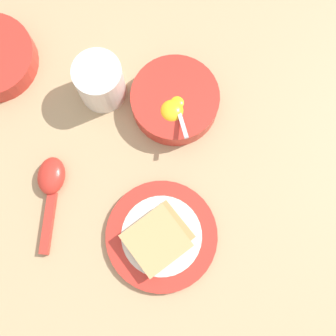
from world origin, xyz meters
The scene contains 6 objects.
ground_plane centered at (0.00, 0.00, 0.00)m, with size 3.00×3.00×0.00m, color tan.
egg_bowl centered at (-0.15, -0.23, 0.02)m, with size 0.15×0.15×0.07m.
toast_plate centered at (-0.19, 0.00, 0.01)m, with size 0.19×0.19×0.01m.
toast_sandwich centered at (-0.19, 0.01, 0.03)m, with size 0.12×0.13×0.03m.
soup_spoon centered at (0.02, -0.03, 0.01)m, with size 0.06×0.17×0.03m.
drinking_cup centered at (-0.02, -0.22, 0.05)m, with size 0.08×0.08×0.09m.
Camera 1 is at (-0.21, 0.04, 0.80)m, focal length 50.00 mm.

